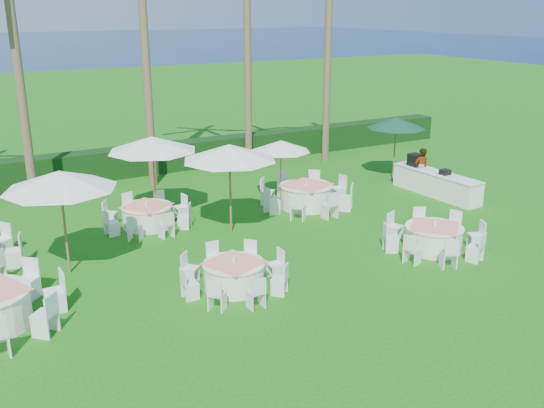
{
  "coord_description": "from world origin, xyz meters",
  "views": [
    {
      "loc": [
        -6.31,
        -12.81,
        6.85
      ],
      "look_at": [
        1.92,
        2.08,
        1.3
      ],
      "focal_mm": 40.0,
      "sensor_mm": 36.0,
      "label": 1
    }
  ],
  "objects": [
    {
      "name": "umbrella_a",
      "position": [
        -3.85,
        2.97,
        2.6
      ],
      "size": [
        2.95,
        2.95,
        2.85
      ],
      "color": "brown",
      "rests_on": "ground"
    },
    {
      "name": "banquet_table_e",
      "position": [
        -0.87,
        5.45,
        0.38
      ],
      "size": [
        2.88,
        2.88,
        0.88
      ],
      "color": "white",
      "rests_on": "ground"
    },
    {
      "name": "palm_d",
      "position": [
        5.78,
        11.26,
        4.91
      ],
      "size": [
        4.25,
        4.37,
        8.91
      ],
      "color": "brown",
      "rests_on": "ground"
    },
    {
      "name": "umbrella_d",
      "position": [
        4.28,
        5.69,
        2.09
      ],
      "size": [
        2.16,
        2.16,
        2.3
      ],
      "color": "brown",
      "rests_on": "ground"
    },
    {
      "name": "hedge",
      "position": [
        0.0,
        12.0,
        0.6
      ],
      "size": [
        34.0,
        1.0,
        1.2
      ],
      "primitive_type": "cube",
      "color": "black",
      "rests_on": "ground"
    },
    {
      "name": "banquet_table_c",
      "position": [
        5.89,
        -0.57,
        0.39
      ],
      "size": [
        2.91,
        2.91,
        0.9
      ],
      "color": "white",
      "rests_on": "ground"
    },
    {
      "name": "buffet_table",
      "position": [
        9.84,
        3.56,
        0.48
      ],
      "size": [
        1.04,
        3.92,
        1.38
      ],
      "color": "white",
      "rests_on": "ground"
    },
    {
      "name": "umbrella_b",
      "position": [
        1.31,
        3.67,
        2.61
      ],
      "size": [
        2.97,
        2.97,
        2.86
      ],
      "color": "brown",
      "rests_on": "ground"
    },
    {
      "name": "umbrella_green",
      "position": [
        9.94,
        6.13,
        2.36
      ],
      "size": [
        2.4,
        2.4,
        2.58
      ],
      "color": "brown",
      "rests_on": "ground"
    },
    {
      "name": "palm_e",
      "position": [
        9.22,
        10.16,
        5.04
      ],
      "size": [
        4.31,
        4.33,
        9.16
      ],
      "color": "brown",
      "rests_on": "ground"
    },
    {
      "name": "umbrella_c",
      "position": [
        -0.33,
        6.16,
        2.57
      ],
      "size": [
        2.97,
        2.97,
        2.81
      ],
      "color": "brown",
      "rests_on": "ground"
    },
    {
      "name": "staff_person",
      "position": [
        9.82,
        4.37,
        0.83
      ],
      "size": [
        0.65,
        0.46,
        1.67
      ],
      "primitive_type": "imported",
      "rotation": [
        0.0,
        0.0,
        3.03
      ],
      "color": "gray",
      "rests_on": "ground"
    },
    {
      "name": "banquet_table_b",
      "position": [
        -0.35,
        -0.03,
        0.37
      ],
      "size": [
        2.77,
        2.77,
        0.86
      ],
      "color": "white",
      "rests_on": "ground"
    },
    {
      "name": "palm_c",
      "position": [
        0.89,
        10.14,
        6.76
      ],
      "size": [
        4.36,
        4.26,
        12.54
      ],
      "color": "brown",
      "rests_on": "ground"
    },
    {
      "name": "palm_b",
      "position": [
        -3.75,
        9.6,
        4.82
      ],
      "size": [
        4.41,
        4.1,
        8.72
      ],
      "color": "brown",
      "rests_on": "ground"
    },
    {
      "name": "banquet_table_f",
      "position": [
        4.75,
        4.69,
        0.44
      ],
      "size": [
        3.31,
        3.31,
        1.0
      ],
      "color": "white",
      "rests_on": "ground"
    },
    {
      "name": "ground",
      "position": [
        0.0,
        0.0,
        0.0
      ],
      "size": [
        120.0,
        120.0,
        0.0
      ],
      "primitive_type": "plane",
      "color": "#176010",
      "rests_on": "ground"
    }
  ]
}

